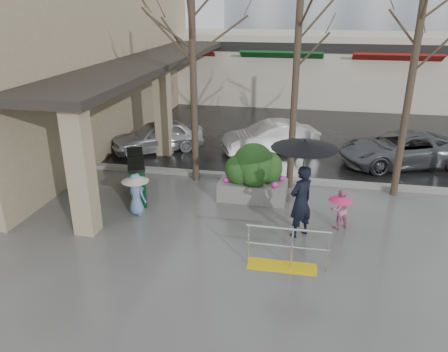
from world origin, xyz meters
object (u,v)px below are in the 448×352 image
(tree_mideast, at_px, (418,35))
(child_blue, at_px, (136,190))
(tree_west, at_px, (192,24))
(news_boxes, at_px, (137,176))
(planter, at_px, (254,173))
(car_a, at_px, (157,136))
(car_c, at_px, (401,149))
(child_pink, at_px, (340,206))
(car_b, at_px, (271,138))
(woman, at_px, (303,177))
(handrail, at_px, (285,253))
(tree_midwest, at_px, (299,20))

(tree_mideast, distance_m, child_blue, 9.02)
(tree_west, xyz_separation_m, news_boxes, (-1.51, -1.54, -4.47))
(planter, xyz_separation_m, car_a, (-4.46, 3.92, -0.23))
(planter, height_order, car_c, planter)
(child_pink, xyz_separation_m, car_b, (-2.43, 6.00, -0.00))
(tree_west, relative_size, child_pink, 6.21)
(woman, xyz_separation_m, car_b, (-1.39, 6.63, -1.01))
(planter, bearing_deg, woman, -54.22)
(child_blue, distance_m, car_a, 5.77)
(tree_mideast, distance_m, car_a, 10.17)
(news_boxes, bearing_deg, woman, -41.56)
(child_blue, bearing_deg, handrail, -178.58)
(handrail, bearing_deg, child_pink, 59.64)
(car_a, bearing_deg, car_c, 57.37)
(woman, bearing_deg, tree_west, -86.56)
(child_pink, height_order, planter, planter)
(child_pink, relative_size, news_boxes, 0.50)
(car_c, bearing_deg, tree_midwest, -73.01)
(woman, xyz_separation_m, planter, (-1.48, 2.06, -0.78))
(handrail, distance_m, tree_mideast, 7.28)
(tree_west, height_order, woman, tree_west)
(child_blue, height_order, car_a, car_a)
(woman, bearing_deg, handrail, 35.67)
(tree_west, relative_size, tree_midwest, 0.97)
(child_blue, bearing_deg, car_a, -51.30)
(handrail, distance_m, woman, 2.04)
(tree_mideast, xyz_separation_m, car_b, (-4.27, 3.42, -4.23))
(handrail, xyz_separation_m, car_a, (-5.68, 7.56, 0.25))
(planter, height_order, car_a, planter)
(woman, bearing_deg, planter, -99.16)
(tree_midwest, bearing_deg, tree_mideast, -0.00)
(child_blue, bearing_deg, woman, -159.03)
(child_pink, height_order, car_b, car_b)
(tree_midwest, xyz_separation_m, car_b, (-0.97, 3.42, -4.60))
(child_pink, height_order, news_boxes, news_boxes)
(car_a, bearing_deg, tree_west, 6.76)
(tree_mideast, bearing_deg, child_blue, -159.15)
(car_c, bearing_deg, car_b, -115.44)
(woman, height_order, child_pink, woman)
(tree_west, relative_size, news_boxes, 3.08)
(planter, height_order, car_b, planter)
(news_boxes, relative_size, car_b, 0.58)
(tree_midwest, distance_m, tree_mideast, 3.32)
(tree_mideast, height_order, planter, tree_mideast)
(planter, height_order, news_boxes, planter)
(tree_midwest, bearing_deg, car_c, 36.17)
(tree_west, height_order, tree_midwest, tree_midwest)
(tree_midwest, height_order, child_pink, tree_midwest)
(handrail, height_order, child_blue, child_blue)
(car_c, bearing_deg, child_pink, -43.60)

